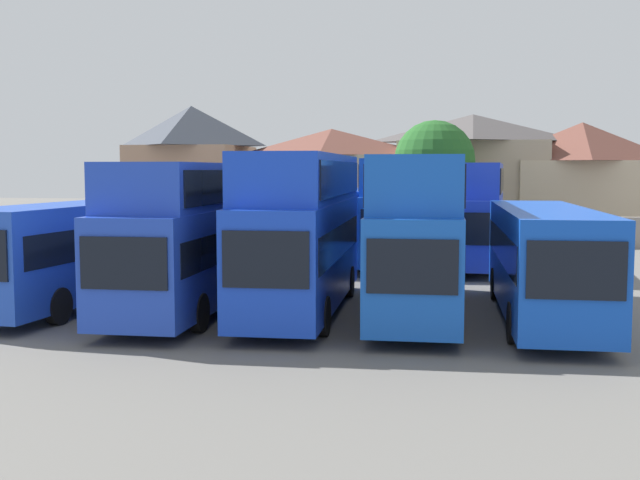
{
  "coord_description": "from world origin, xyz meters",
  "views": [
    {
      "loc": [
        5.14,
        -23.68,
        4.53
      ],
      "look_at": [
        0.0,
        3.0,
        2.05
      ],
      "focal_mm": 43.59,
      "sensor_mm": 36.0,
      "label": 1
    }
  ],
  "objects": [
    {
      "name": "ground",
      "position": [
        0.0,
        18.0,
        0.0
      ],
      "size": [
        140.0,
        140.0,
        0.0
      ],
      "primitive_type": "plane",
      "color": "slate"
    },
    {
      "name": "bus_7",
      "position": [
        -1.02,
        13.46,
        2.0
      ],
      "size": [
        2.7,
        11.24,
        3.51
      ],
      "rotation": [
        0.0,
        0.0,
        -1.59
      ],
      "color": "#143FBF",
      "rests_on": "ground"
    },
    {
      "name": "bus_4",
      "position": [
        3.61,
        0.48,
        2.76
      ],
      "size": [
        2.92,
        11.06,
        4.9
      ],
      "rotation": [
        0.0,
        0.0,
        -1.53
      ],
      "color": "blue",
      "rests_on": "ground"
    },
    {
      "name": "house_terrace_far_right",
      "position": [
        12.65,
        32.15,
        3.95
      ],
      "size": [
        8.95,
        6.89,
        7.72
      ],
      "color": "#C6B293",
      "rests_on": "ground"
    },
    {
      "name": "bus_5",
      "position": [
        7.37,
        0.32,
        1.93
      ],
      "size": [
        2.92,
        11.4,
        3.37
      ],
      "rotation": [
        0.0,
        0.0,
        -1.54
      ],
      "color": "blue",
      "rests_on": "ground"
    },
    {
      "name": "tree_left_of_lot",
      "position": [
        2.94,
        25.74,
        5.04
      ],
      "size": [
        5.07,
        5.07,
        7.59
      ],
      "color": "brown",
      "rests_on": "ground"
    },
    {
      "name": "house_terrace_left",
      "position": [
        -15.12,
        31.25,
        4.69
      ],
      "size": [
        8.08,
        8.3,
        9.18
      ],
      "color": "#9E7A60",
      "rests_on": "ground"
    },
    {
      "name": "bus_2",
      "position": [
        -3.52,
        0.36,
        2.67
      ],
      "size": [
        3.02,
        12.09,
        4.72
      ],
      "rotation": [
        0.0,
        0.0,
        -1.54
      ],
      "color": "blue",
      "rests_on": "ground"
    },
    {
      "name": "bus_8",
      "position": [
        1.43,
        13.73,
        2.81
      ],
      "size": [
        3.17,
        11.29,
        4.99
      ],
      "rotation": [
        0.0,
        0.0,
        -1.5
      ],
      "color": "blue",
      "rests_on": "ground"
    },
    {
      "name": "house_terrace_right",
      "position": [
        5.3,
        32.44,
        4.26
      ],
      "size": [
        10.65,
        6.9,
        8.37
      ],
      "color": "tan",
      "rests_on": "ground"
    },
    {
      "name": "bus_6",
      "position": [
        -4.85,
        13.24,
        1.92
      ],
      "size": [
        2.78,
        11.06,
        3.35
      ],
      "rotation": [
        0.0,
        0.0,
        -1.55
      ],
      "color": "blue",
      "rests_on": "ground"
    },
    {
      "name": "depot_boundary_wall",
      "position": [
        0.0,
        23.24,
        0.9
      ],
      "size": [
        56.0,
        0.5,
        1.8
      ],
      "primitive_type": "cube",
      "color": "gray",
      "rests_on": "ground"
    },
    {
      "name": "bus_3",
      "position": [
        -0.01,
        0.1,
        2.81
      ],
      "size": [
        2.99,
        10.82,
        4.99
      ],
      "rotation": [
        0.0,
        0.0,
        -1.52
      ],
      "color": "blue",
      "rests_on": "ground"
    },
    {
      "name": "house_terrace_centre",
      "position": [
        -4.6,
        31.28,
        3.77
      ],
      "size": [
        10.31,
        6.75,
        7.4
      ],
      "color": "tan",
      "rests_on": "ground"
    },
    {
      "name": "bus_1",
      "position": [
        -7.55,
        0.37,
        1.95
      ],
      "size": [
        3.23,
        11.42,
        3.41
      ],
      "rotation": [
        0.0,
        0.0,
        -1.63
      ],
      "color": "blue",
      "rests_on": "ground"
    },
    {
      "name": "bus_9",
      "position": [
        5.36,
        13.37,
        2.71
      ],
      "size": [
        3.08,
        11.07,
        4.8
      ],
      "rotation": [
        0.0,
        0.0,
        -1.62
      ],
      "color": "blue",
      "rests_on": "ground"
    }
  ]
}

